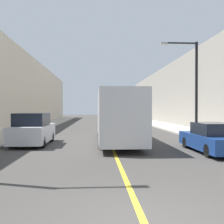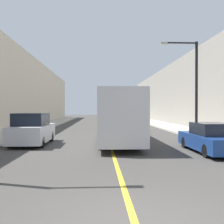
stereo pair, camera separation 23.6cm
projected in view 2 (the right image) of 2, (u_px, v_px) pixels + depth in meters
name	position (u px, v px, depth m)	size (l,w,h in m)	color
ground_plane	(135.00, 224.00, 5.00)	(200.00, 200.00, 0.00)	#3F3D3A
sidewalk_left	(44.00, 125.00, 34.56)	(3.65, 72.00, 0.15)	#B2AA9E
sidewalk_right	(163.00, 125.00, 35.36)	(3.65, 72.00, 0.15)	#B2AA9E
building_row_left	(14.00, 89.00, 34.32)	(4.00, 72.00, 9.60)	beige
building_row_right	(191.00, 93.00, 35.51)	(4.00, 72.00, 8.89)	gray
road_center_line	(104.00, 126.00, 34.96)	(0.16, 72.00, 0.01)	gold
bus	(115.00, 115.00, 18.24)	(2.46, 12.25, 3.27)	silver
parked_suv_left	(32.00, 130.00, 16.30)	(1.99, 4.78, 1.96)	silver
car_right_near	(211.00, 139.00, 13.31)	(1.85, 4.79, 1.52)	navy
street_lamp_right	(193.00, 82.00, 19.19)	(2.79, 0.24, 7.00)	black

